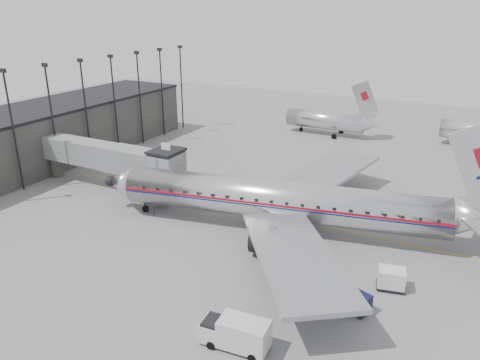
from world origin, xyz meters
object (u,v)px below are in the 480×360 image
Objects in this scene: service_van at (235,332)px; baggage_cart_navy at (357,302)px; ramp_worker at (198,203)px; airliner at (288,201)px; baggage_cart_white at (391,278)px.

service_van is 2.14× the size of baggage_cart_navy.
ramp_worker is at bearing 174.76° from baggage_cart_navy.
airliner reaches higher than baggage_cart_white.
airliner is at bearing 96.67° from service_van.
ramp_worker is (-14.73, 18.04, -0.32)m from service_van.
airliner is 17.55× the size of baggage_cart_navy.
airliner is 14.64m from baggage_cart_navy.
baggage_cart_white is 23.48m from ramp_worker.
baggage_cart_white is 1.46× the size of ramp_worker.
ramp_worker is at bearing 169.19° from airliner.
ramp_worker is at bearing 153.56° from baggage_cart_white.
ramp_worker is at bearing 124.20° from service_van.
baggage_cart_white reaches higher than ramp_worker.
airliner is at bearing 141.29° from baggage_cart_white.
airliner is 11.22m from ramp_worker.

